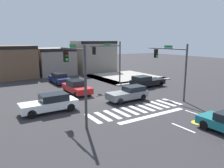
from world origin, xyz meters
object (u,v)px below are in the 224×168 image
car_red (77,87)px  car_gray (129,93)px  car_white (50,103)px  traffic_signal_southwest (76,69)px  car_navy (59,78)px  traffic_signal_southeast (171,61)px  traffic_signal_northeast (109,56)px  car_black (146,81)px

car_red → car_gray: bearing=29.2°
car_white → car_gray: car_white is taller
traffic_signal_southwest → car_white: size_ratio=1.21×
car_white → car_navy: 12.55m
traffic_signal_southwest → car_navy: size_ratio=1.30×
traffic_signal_southeast → car_white: (-12.18, 2.03, -3.09)m
traffic_signal_southwest → car_navy: bearing=-14.5°
traffic_signal_southwest → car_red: traffic_signal_southwest is taller
traffic_signal_southeast → car_navy: traffic_signal_southeast is taller
traffic_signal_northeast → car_gray: (-2.20, -7.18, -3.21)m
traffic_signal_southeast → traffic_signal_northeast: size_ratio=0.97×
traffic_signal_southwest → traffic_signal_northeast: 13.16m
traffic_signal_northeast → car_black: bearing=140.2°
traffic_signal_southwest → car_white: bearing=17.6°
car_gray → car_navy: bearing=-76.9°
traffic_signal_northeast → traffic_signal_southeast: bearing=104.9°
traffic_signal_southeast → car_black: size_ratio=1.23×
car_navy → car_red: (-0.31, -6.63, -0.01)m
traffic_signal_southwest → traffic_signal_northeast: bearing=-42.5°
car_navy → car_red: car_red is taller
traffic_signal_southeast → car_white: size_ratio=1.20×
car_navy → car_gray: car_navy is taller
car_navy → traffic_signal_northeast: bearing=44.7°
traffic_signal_northeast → car_white: size_ratio=1.24×
car_gray → car_red: bearing=-60.8°
car_gray → car_red: (-3.16, 5.66, 0.01)m
traffic_signal_southwest → car_red: bearing=-23.3°
traffic_signal_southeast → car_navy: bearing=28.3°
car_navy → car_gray: 12.62m
traffic_signal_southwest → traffic_signal_northeast: size_ratio=0.98×
car_navy → car_black: (8.80, -8.23, -0.02)m
traffic_signal_southwest → traffic_signal_southeast: (11.15, 1.22, -0.10)m
traffic_signal_northeast → car_navy: (-5.06, 5.11, -3.19)m
car_white → car_gray: 7.75m
car_white → car_navy: size_ratio=1.07×
traffic_signal_southwest → traffic_signal_southeast: bearing=-83.8°
car_black → car_red: 9.25m
traffic_signal_southwest → car_black: size_ratio=1.25×
car_navy → car_red: 6.63m
traffic_signal_southwest → traffic_signal_northeast: (8.89, 9.71, -0.03)m
traffic_signal_northeast → car_white: (-9.92, -6.46, -3.17)m
car_gray → traffic_signal_northeast: bearing=-107.1°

